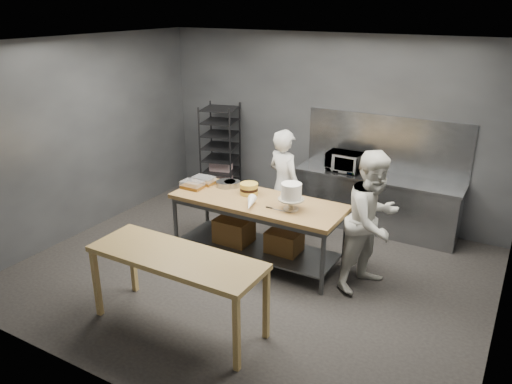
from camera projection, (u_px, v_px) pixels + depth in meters
ground at (252, 272)px, 6.79m from camera, size 6.00×6.00×0.00m
back_wall at (327, 127)px, 8.27m from camera, size 6.00×0.04×3.00m
work_table at (257, 223)px, 6.93m from camera, size 2.40×0.90×0.92m
near_counter at (176, 262)px, 5.39m from camera, size 2.00×0.70×0.90m
back_counter at (375, 203)px, 7.93m from camera, size 2.60×0.60×0.90m
splashback_panel at (386, 144)px, 7.85m from camera, size 2.60×0.02×0.90m
speed_rack at (221, 154)px, 9.06m from camera, size 0.75×0.78×1.75m
chef_behind at (284, 185)px, 7.49m from camera, size 0.74×0.62×1.72m
chef_right at (373, 221)px, 6.17m from camera, size 0.96×1.07×1.81m
microwave at (344, 162)px, 7.97m from camera, size 0.54×0.37×0.30m
frosted_cake_stand at (291, 193)px, 6.39m from camera, size 0.34×0.34×0.36m
layer_cake at (249, 189)px, 6.96m from camera, size 0.25×0.25×0.16m
cake_pans at (220, 182)px, 7.33m from camera, size 0.71×0.31×0.07m
piping_bag at (250, 203)px, 6.51m from camera, size 0.25×0.40×0.12m
offset_spatula at (275, 209)px, 6.48m from camera, size 0.36×0.02×0.02m
pastry_clamshells at (198, 183)px, 7.27m from camera, size 0.34×0.45×0.11m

